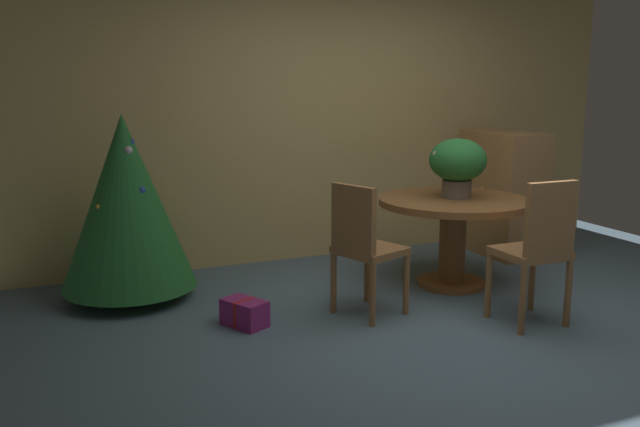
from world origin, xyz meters
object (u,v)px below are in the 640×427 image
round_dining_table (453,220)px  wooden_chair_left (363,243)px  flower_vase (458,163)px  wooden_chair_near (538,245)px  wooden_cabinet (502,193)px  gift_box_purple (245,313)px  holiday_tree (126,202)px

round_dining_table → wooden_chair_left: (-0.98, -0.36, -0.01)m
flower_vase → wooden_chair_near: bearing=-91.9°
wooden_cabinet → wooden_chair_near: bearing=-121.4°
flower_vase → wooden_cabinet: 1.28m
wooden_chair_near → wooden_cabinet: bearing=58.6°
gift_box_purple → wooden_cabinet: wooden_cabinet is taller
gift_box_purple → wooden_cabinet: 3.02m
flower_vase → wooden_cabinet: bearing=34.6°
wooden_chair_near → holiday_tree: bearing=145.7°
wooden_chair_near → wooden_chair_left: bearing=147.5°
round_dining_table → gift_box_purple: bearing=-173.0°
holiday_tree → wooden_cabinet: 3.46m
wooden_chair_near → wooden_chair_left: 1.16m
holiday_tree → flower_vase: bearing=-14.8°
wooden_chair_near → wooden_chair_left: wooden_chair_near is taller
wooden_chair_near → gift_box_purple: wooden_chair_near is taller
wooden_cabinet → wooden_chair_left: bearing=-152.1°
flower_vase → holiday_tree: 2.55m
round_dining_table → wooden_chair_left: bearing=-160.0°
round_dining_table → wooden_chair_near: (0.00, -0.98, 0.02)m
holiday_tree → wooden_chair_left: bearing=-35.5°
wooden_chair_left → holiday_tree: size_ratio=0.68×
holiday_tree → gift_box_purple: size_ratio=3.96×
wooden_chair_left → wooden_chair_near: bearing=-32.5°
wooden_chair_near → gift_box_purple: 2.01m
round_dining_table → wooden_chair_near: size_ratio=1.20×
round_dining_table → holiday_tree: holiday_tree is taller
gift_box_purple → round_dining_table: bearing=7.0°
wooden_chair_near → round_dining_table: bearing=90.0°
wooden_chair_left → holiday_tree: holiday_tree is taller
gift_box_purple → wooden_cabinet: size_ratio=0.30×
wooden_chair_left → round_dining_table: bearing=20.0°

